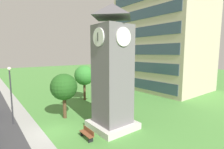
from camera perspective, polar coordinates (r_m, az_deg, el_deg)
The scene contains 9 objects.
ground_plane at distance 17.90m, azimuth -18.68°, elevation -17.58°, with size 160.00×160.00×0.00m, color #4C893D.
kerb_strip at distance 17.49m, azimuth -24.23°, elevation -18.45°, with size 120.00×1.60×0.01m, color #9E9E99.
office_building at distance 37.32m, azimuth 16.88°, elevation 12.82°, with size 16.61×12.83×22.40m.
clock_tower at distance 16.30m, azimuth 0.14°, elevation 0.13°, with size 4.06×4.06×11.92m.
park_bench at distance 15.73m, azimuth -8.38°, elevation -19.03°, with size 1.80×0.50×0.88m.
street_lamp at distance 20.21m, azimuth -30.91°, elevation -4.29°, with size 0.36×0.36×6.01m.
tree_streetside at distance 28.18m, azimuth 0.52°, elevation 0.00°, with size 3.34×3.34×5.52m.
tree_near_tower at distance 26.82m, azimuth -9.32°, elevation -0.33°, with size 3.07×3.07×5.47m.
tree_by_building at distance 19.82m, azimuth -15.89°, elevation -4.11°, with size 2.99×2.99×5.12m.
Camera 1 is at (15.48, -5.08, 7.42)m, focal length 27.17 mm.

